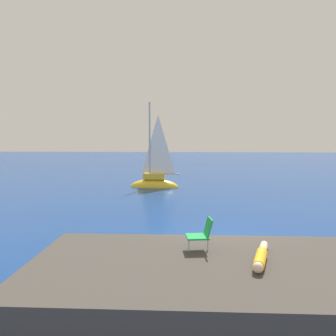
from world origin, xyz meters
TOP-DOWN VIEW (x-y plane):
  - ground_plane at (0.00, 0.00)m, footprint 160.00×160.00m
  - shore_ledge at (-0.42, -3.95)m, footprint 8.18×4.10m
  - boulder_seaward at (0.13, -1.88)m, footprint 1.64×1.62m
  - boulder_inland at (2.33, -2.10)m, footprint 0.98×0.99m
  - sailboat_near at (-3.43, 13.10)m, footprint 3.83×1.57m
  - person_sunbather at (0.61, -3.85)m, footprint 0.70×1.71m
  - beach_chair at (-0.64, -3.21)m, footprint 0.65×0.55m

SIDE VIEW (x-z plane):
  - ground_plane at x=0.00m, z-range 0.00..0.00m
  - boulder_seaward at x=0.13m, z-range -0.50..0.50m
  - boulder_inland at x=2.33m, z-range -0.25..0.25m
  - sailboat_near at x=-3.43m, z-range -3.12..3.88m
  - shore_ledge at x=-0.42m, z-range 0.00..0.95m
  - person_sunbather at x=0.61m, z-range 0.94..1.19m
  - beach_chair at x=-0.64m, z-range 0.99..1.79m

